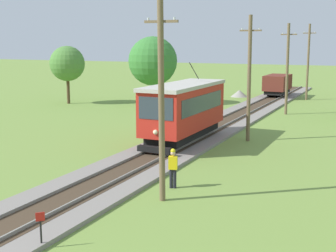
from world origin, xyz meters
TOP-DOWN VIEW (x-y plane):
  - red_tram at (0.00, 19.47)m, footprint 2.60×8.54m
  - freight_car at (0.00, 47.20)m, footprint 2.40×5.20m
  - utility_pole_near_tram at (3.44, 9.08)m, footprint 1.40×0.41m
  - utility_pole_mid at (3.44, 21.94)m, footprint 1.40×0.45m
  - utility_pole_far at (3.44, 34.49)m, footprint 1.40×0.61m
  - utility_pole_distant at (3.44, 46.29)m, footprint 1.40×0.40m
  - trackside_signal_marker at (1.96, 3.52)m, footprint 0.21×0.21m
  - gravel_pile at (-4.24, 46.12)m, footprint 2.01×2.01m
  - track_worker at (3.15, 10.84)m, footprint 0.43×0.33m
  - tree_left_near at (-18.76, 32.53)m, footprint 3.64×3.64m
  - tree_left_far at (-10.43, 35.78)m, footprint 5.02×5.02m

SIDE VIEW (x-z plane):
  - gravel_pile at x=-4.24m, z-range 0.00..0.81m
  - trackside_signal_marker at x=1.96m, z-range 0.08..1.26m
  - track_worker at x=3.15m, z-range 0.09..1.88m
  - freight_car at x=0.00m, z-range 0.40..2.71m
  - red_tram at x=0.00m, z-range -0.20..4.59m
  - utility_pole_far at x=3.44m, z-range 0.10..8.08m
  - utility_pole_mid at x=3.44m, z-range 0.10..8.14m
  - utility_pole_near_tram at x=3.44m, z-range 0.10..8.19m
  - tree_left_near at x=-18.76m, z-range 1.17..7.17m
  - utility_pole_distant at x=3.44m, z-range 0.10..8.45m
  - tree_left_far at x=-10.43m, z-range 0.97..7.95m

